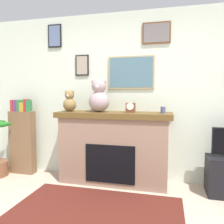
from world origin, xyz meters
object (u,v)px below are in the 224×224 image
mantel_clock (131,108)px  teddy_bear_cream (99,97)px  fireplace (114,147)px  teddy_bear_grey (70,102)px  candle_jar (163,110)px  bookshelf (22,139)px

mantel_clock → teddy_bear_cream: size_ratio=0.29×
fireplace → teddy_bear_grey: bearing=-178.5°
teddy_bear_grey → teddy_bear_cream: size_ratio=0.66×
fireplace → teddy_bear_grey: size_ratio=5.23×
teddy_bear_grey → teddy_bear_cream: 0.48m
fireplace → candle_jar: bearing=-1.4°
fireplace → candle_jar: size_ratio=18.49×
candle_jar → teddy_bear_grey: size_ratio=0.28×
fireplace → teddy_bear_cream: (-0.22, -0.02, 0.76)m
bookshelf → teddy_bear_grey: teddy_bear_grey is taller
fireplace → mantel_clock: mantel_clock is taller
bookshelf → teddy_bear_grey: bearing=-3.4°
candle_jar → mantel_clock: 0.46m
fireplace → bookshelf: bookshelf is taller
mantel_clock → teddy_bear_grey: 0.96m
bookshelf → teddy_bear_grey: (0.90, -0.05, 0.64)m
mantel_clock → teddy_bear_cream: 0.50m
candle_jar → mantel_clock: (-0.46, -0.00, 0.02)m
bookshelf → mantel_clock: bookshelf is taller
teddy_bear_cream → teddy_bear_grey: bearing=180.0°
teddy_bear_grey → mantel_clock: bearing=-0.1°
teddy_bear_grey → teddy_bear_cream: bearing=-0.0°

